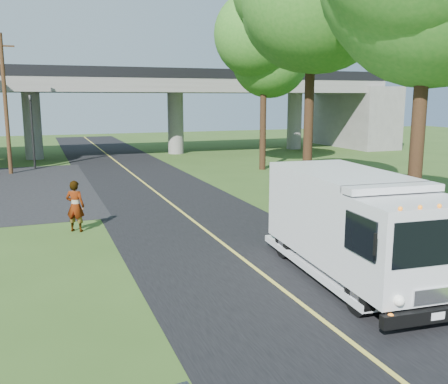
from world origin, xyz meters
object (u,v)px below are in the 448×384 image
traffic_signal (32,123)px  pedestrian (75,206)px  tree_right_far (268,47)px  step_van (354,223)px  utility_pole (6,104)px

traffic_signal → pedestrian: size_ratio=2.67×
pedestrian → tree_right_far: bearing=-108.2°
traffic_signal → tree_right_far: (15.21, -6.16, 5.10)m
tree_right_far → step_van: bearing=-109.0°
utility_pole → step_van: size_ratio=1.26×
pedestrian → utility_pole: bearing=-50.2°
utility_pole → step_van: 26.52m
step_van → pedestrian: size_ratio=3.67×
traffic_signal → tree_right_far: tree_right_far is taller
utility_pole → pedestrian: 17.22m
tree_right_far → pedestrian: (-13.79, -12.42, -7.33)m
traffic_signal → pedestrian: (1.42, -18.58, -2.23)m
traffic_signal → utility_pole: (-1.50, -2.00, 1.40)m
tree_right_far → pedestrian: bearing=-138.0°
tree_right_far → utility_pole: bearing=166.0°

